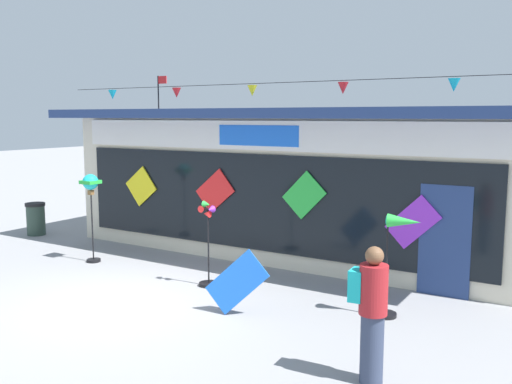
% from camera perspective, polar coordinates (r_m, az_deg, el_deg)
% --- Properties ---
extents(ground_plane, '(80.00, 80.00, 0.00)m').
position_cam_1_polar(ground_plane, '(10.10, -13.69, -10.85)').
color(ground_plane, gray).
extents(kite_shop_building, '(11.09, 6.20, 4.72)m').
position_cam_1_polar(kite_shop_building, '(14.01, 5.90, 1.62)').
color(kite_shop_building, beige).
rests_on(kite_shop_building, ground_plane).
extents(wind_spinner_far_left, '(0.35, 0.35, 1.94)m').
position_cam_1_polar(wind_spinner_far_left, '(12.58, -16.57, 0.09)').
color(wind_spinner_far_left, black).
rests_on(wind_spinner_far_left, ground_plane).
extents(wind_spinner_left, '(0.37, 0.37, 1.63)m').
position_cam_1_polar(wind_spinner_left, '(10.50, -4.97, -5.44)').
color(wind_spinner_left, black).
rests_on(wind_spinner_left, ground_plane).
extents(wind_spinner_center_left, '(0.70, 0.37, 1.68)m').
position_cam_1_polar(wind_spinner_center_left, '(9.00, 14.36, -5.41)').
color(wind_spinner_center_left, black).
rests_on(wind_spinner_center_left, ground_plane).
extents(person_near_camera, '(0.46, 0.34, 1.68)m').
position_cam_1_polar(person_near_camera, '(6.89, 11.73, -11.90)').
color(person_near_camera, '#333D56').
rests_on(person_near_camera, ground_plane).
extents(trash_bin, '(0.52, 0.52, 0.87)m').
position_cam_1_polar(trash_bin, '(16.16, -21.64, -2.56)').
color(trash_bin, '#2D4238').
rests_on(trash_bin, ground_plane).
extents(display_kite_on_ground, '(1.08, 0.28, 1.08)m').
position_cam_1_polar(display_kite_on_ground, '(9.07, -1.96, -9.20)').
color(display_kite_on_ground, blue).
rests_on(display_kite_on_ground, ground_plane).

